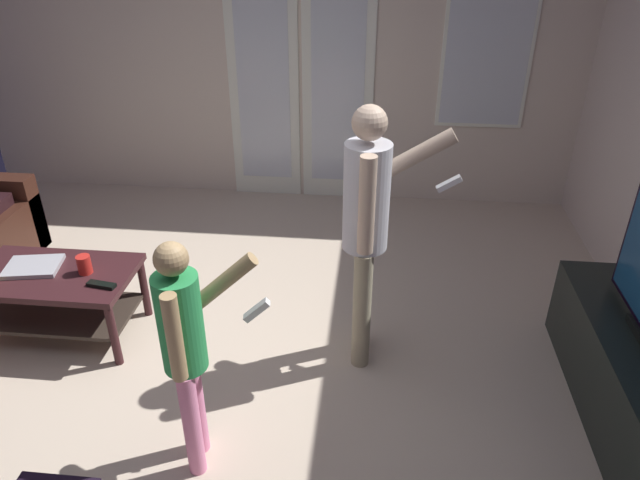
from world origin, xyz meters
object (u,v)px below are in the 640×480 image
Objects in this scene: tv_remote_black at (101,285)px; person_child at (186,341)px; laptop_closed at (33,267)px; cup_near_edge at (84,265)px; coffee_table at (57,290)px; person_adult at (368,218)px; tv_stand at (632,378)px.

person_child is at bearing -35.39° from tv_remote_black.
laptop_closed is 0.34m from cup_near_edge.
tv_remote_black reaches higher than coffee_table.
person_child is at bearing -131.07° from person_adult.
person_child is (-0.75, -0.86, -0.19)m from person_adult.
person_adult is 9.01× the size of tv_remote_black.
tv_stand is 4.75× the size of laptop_closed.
coffee_table is 0.64× the size of tv_stand.
tv_stand is 8.72× the size of tv_remote_black.
person_adult is at bearing 13.25° from tv_remote_black.
person_adult is 4.91× the size of laptop_closed.
person_adult reaches higher than cup_near_edge.
person_adult reaches higher than tv_remote_black.
tv_remote_black is at bearing -17.38° from coffee_table.
coffee_table is at bearing 173.90° from tv_stand.
tv_remote_black is (-2.91, 0.24, 0.22)m from tv_stand.
person_adult is 1.58m from tv_remote_black.
tv_remote_black is (0.16, -0.13, -0.05)m from cup_near_edge.
tv_remote_black is (0.49, -0.14, -0.00)m from laptop_closed.
cup_near_edge is 0.21m from tv_remote_black.
coffee_table is 1.96m from person_adult.
laptop_closed reaches higher than tv_remote_black.
cup_near_edge is (0.21, 0.02, 0.18)m from coffee_table.
cup_near_edge is (-1.67, 0.02, -0.41)m from person_adult.
cup_near_edge reaches higher than coffee_table.
tv_stand is 13.00× the size of cup_near_edge.
laptop_closed is (-3.40, 0.38, 0.22)m from tv_stand.
person_adult is 2.05m from laptop_closed.
tv_stand is at bearing -6.84° from cup_near_edge.
tv_stand is 0.97× the size of person_adult.
laptop_closed is at bearing 178.97° from person_adult.
person_adult reaches higher than coffee_table.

